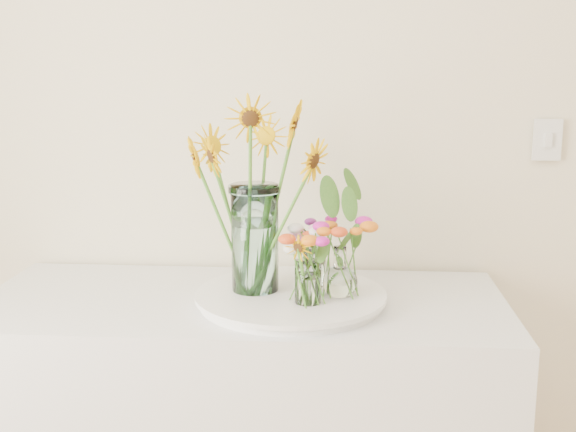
# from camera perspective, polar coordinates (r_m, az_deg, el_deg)

# --- Properties ---
(tray) EXTENTS (0.47, 0.47, 0.02)m
(tray) POSITION_cam_1_polar(r_m,az_deg,el_deg) (1.89, 0.22, -6.59)
(tray) COLOR white
(tray) RESTS_ON counter
(mason_jar) EXTENTS (0.14, 0.14, 0.29)m
(mason_jar) POSITION_cam_1_polar(r_m,az_deg,el_deg) (1.88, -2.63, -1.80)
(mason_jar) COLOR #B7EBED
(mason_jar) RESTS_ON tray
(sunflower_bouquet) EXTENTS (0.73, 0.73, 0.53)m
(sunflower_bouquet) POSITION_cam_1_polar(r_m,az_deg,el_deg) (1.85, -2.66, 1.80)
(sunflower_bouquet) COLOR #EAB004
(sunflower_bouquet) RESTS_ON tray
(small_vase_a) EXTENTS (0.07, 0.07, 0.11)m
(small_vase_a) POSITION_cam_1_polar(r_m,az_deg,el_deg) (1.80, 1.59, -5.30)
(small_vase_a) COLOR white
(small_vase_a) RESTS_ON tray
(wildflower_posy_a) EXTENTS (0.20, 0.20, 0.20)m
(wildflower_posy_a) POSITION_cam_1_polar(r_m,az_deg,el_deg) (1.78, 1.60, -3.92)
(wildflower_posy_a) COLOR orange
(wildflower_posy_a) RESTS_ON tray
(small_vase_b) EXTENTS (0.11, 0.11, 0.13)m
(small_vase_b) POSITION_cam_1_polar(r_m,az_deg,el_deg) (1.86, 4.12, -4.41)
(small_vase_b) COLOR white
(small_vase_b) RESTS_ON tray
(wildflower_posy_b) EXTENTS (0.22, 0.22, 0.22)m
(wildflower_posy_b) POSITION_cam_1_polar(r_m,az_deg,el_deg) (1.85, 4.14, -3.07)
(wildflower_posy_b) COLOR orange
(wildflower_posy_b) RESTS_ON tray
(small_vase_c) EXTENTS (0.06, 0.06, 0.11)m
(small_vase_c) POSITION_cam_1_polar(r_m,az_deg,el_deg) (1.94, 2.09, -4.13)
(small_vase_c) COLOR white
(small_vase_c) RESTS_ON tray
(wildflower_posy_c) EXTENTS (0.20, 0.20, 0.20)m
(wildflower_posy_c) POSITION_cam_1_polar(r_m,az_deg,el_deg) (1.93, 2.10, -2.84)
(wildflower_posy_c) COLOR orange
(wildflower_posy_c) RESTS_ON tray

